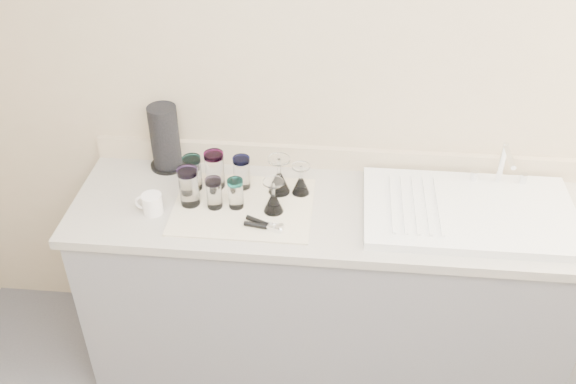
# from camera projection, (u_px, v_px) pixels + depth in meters

# --- Properties ---
(room_envelope) EXTENTS (3.54, 3.50, 2.52)m
(room_envelope) POSITION_uv_depth(u_px,v_px,m) (313.00, 314.00, 1.21)
(room_envelope) COLOR #505055
(room_envelope) RESTS_ON ground
(counter_unit) EXTENTS (2.06, 0.62, 0.90)m
(counter_unit) POSITION_uv_depth(u_px,v_px,m) (325.00, 288.00, 2.82)
(counter_unit) COLOR slate
(counter_unit) RESTS_ON ground
(sink_unit) EXTENTS (0.82, 0.50, 0.22)m
(sink_unit) POSITION_uv_depth(u_px,v_px,m) (470.00, 211.00, 2.51)
(sink_unit) COLOR white
(sink_unit) RESTS_ON counter_unit
(dish_towel) EXTENTS (0.55, 0.42, 0.01)m
(dish_towel) POSITION_uv_depth(u_px,v_px,m) (243.00, 206.00, 2.56)
(dish_towel) COLOR silver
(dish_towel) RESTS_ON counter_unit
(tumbler_teal) EXTENTS (0.07, 0.07, 0.15)m
(tumbler_teal) POSITION_uv_depth(u_px,v_px,m) (193.00, 173.00, 2.61)
(tumbler_teal) COLOR white
(tumbler_teal) RESTS_ON dish_towel
(tumbler_cyan) EXTENTS (0.08, 0.08, 0.16)m
(tumbler_cyan) POSITION_uv_depth(u_px,v_px,m) (215.00, 170.00, 2.62)
(tumbler_cyan) COLOR white
(tumbler_cyan) RESTS_ON dish_towel
(tumbler_purple) EXTENTS (0.07, 0.07, 0.14)m
(tumbler_purple) POSITION_uv_depth(u_px,v_px,m) (242.00, 172.00, 2.62)
(tumbler_purple) COLOR white
(tumbler_purple) RESTS_ON dish_towel
(tumbler_magenta) EXTENTS (0.08, 0.08, 0.16)m
(tumbler_magenta) POSITION_uv_depth(u_px,v_px,m) (189.00, 186.00, 2.52)
(tumbler_magenta) COLOR white
(tumbler_magenta) RESTS_ON dish_towel
(tumbler_blue) EXTENTS (0.06, 0.06, 0.13)m
(tumbler_blue) POSITION_uv_depth(u_px,v_px,m) (214.00, 193.00, 2.51)
(tumbler_blue) COLOR white
(tumbler_blue) RESTS_ON dish_towel
(tumbler_lavender) EXTENTS (0.06, 0.06, 0.13)m
(tumbler_lavender) POSITION_uv_depth(u_px,v_px,m) (236.00, 193.00, 2.51)
(tumbler_lavender) COLOR white
(tumbler_lavender) RESTS_ON dish_towel
(goblet_back_left) EXTENTS (0.09, 0.09, 0.16)m
(goblet_back_left) POSITION_uv_depth(u_px,v_px,m) (279.00, 180.00, 2.60)
(goblet_back_left) COLOR white
(goblet_back_left) RESTS_ON dish_towel
(goblet_back_right) EXTENTS (0.07, 0.07, 0.13)m
(goblet_back_right) POSITION_uv_depth(u_px,v_px,m) (301.00, 184.00, 2.60)
(goblet_back_right) COLOR white
(goblet_back_right) RESTS_ON dish_towel
(goblet_front_left) EXTENTS (0.08, 0.08, 0.14)m
(goblet_front_left) POSITION_uv_depth(u_px,v_px,m) (273.00, 201.00, 2.50)
(goblet_front_left) COLOR white
(goblet_front_left) RESTS_ON dish_towel
(can_opener) EXTENTS (0.16, 0.09, 0.02)m
(can_opener) POSITION_uv_depth(u_px,v_px,m) (264.00, 225.00, 2.44)
(can_opener) COLOR silver
(can_opener) RESTS_ON dish_towel
(white_mug) EXTENTS (0.11, 0.08, 0.08)m
(white_mug) POSITION_uv_depth(u_px,v_px,m) (152.00, 204.00, 2.51)
(white_mug) COLOR white
(white_mug) RESTS_ON counter_unit
(paper_towel_roll) EXTENTS (0.15, 0.15, 0.29)m
(paper_towel_roll) POSITION_uv_depth(u_px,v_px,m) (165.00, 138.00, 2.72)
(paper_towel_roll) COLOR black
(paper_towel_roll) RESTS_ON counter_unit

